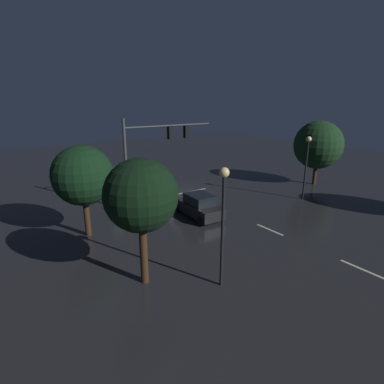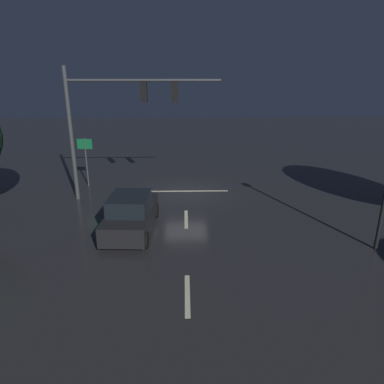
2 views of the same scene
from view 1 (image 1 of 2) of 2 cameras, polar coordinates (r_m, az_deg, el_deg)
ground_plane at (r=28.11m, az=-1.26°, el=-0.28°), size 80.00×80.00×0.00m
traffic_signal_assembly at (r=24.49m, az=-6.98°, el=8.64°), size 7.89×0.47×6.95m
lane_dash_far at (r=25.04m, az=3.86°, el=-2.46°), size 0.16×2.20×0.01m
lane_dash_mid at (r=21.05m, az=14.23°, el=-6.79°), size 0.16×2.20×0.01m
lane_dash_near at (r=18.20m, az=28.90°, el=-12.37°), size 0.16×2.20×0.01m
stop_bar at (r=28.29m, az=-1.53°, el=-0.16°), size 5.00×0.16×0.01m
car_approaching at (r=22.44m, az=1.23°, el=-2.59°), size 2.09×4.44×1.70m
street_lamp_left_kerb at (r=27.39m, az=20.53°, el=6.22°), size 0.44×0.44×5.36m
street_lamp_right_kerb at (r=13.22m, az=5.80°, el=-2.71°), size 0.44×0.44×5.55m
route_sign at (r=26.12m, az=-14.14°, el=2.74°), size 0.90×0.13×2.97m
tree_right_near at (r=13.47m, az=-9.46°, el=-0.75°), size 3.28×3.28×5.89m
tree_left_far at (r=32.94m, az=22.32°, el=8.06°), size 4.69×4.69×6.31m
tree_right_far at (r=19.56m, az=-19.60°, el=2.84°), size 3.65×3.65×5.70m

